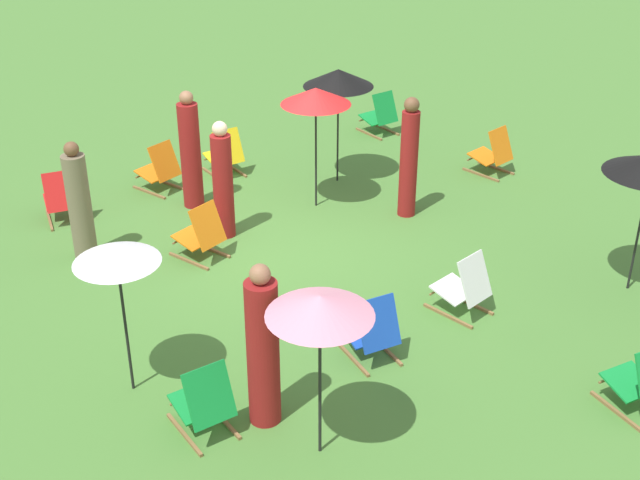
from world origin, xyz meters
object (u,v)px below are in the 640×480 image
object	(u,v)px
deckchair_2	(159,169)
person_1	(409,159)
deckchair_12	(204,402)
umbrella_4	(320,306)
deckchair_10	(464,287)
deckchair_3	(372,331)
umbrella_3	(338,78)
umbrella_0	(116,254)
deckchair_8	(225,154)
deckchair_0	(380,115)
person_0	(190,153)
person_4	(80,205)
umbrella_1	(316,96)
person_3	(263,350)
deckchair_9	(493,153)
person_2	(223,183)
deckchair_6	(61,198)
deckchair_7	(201,234)

from	to	relation	value
deckchair_2	person_1	bearing A→B (deg)	114.64
deckchair_12	umbrella_4	bearing A→B (deg)	131.43
deckchair_10	umbrella_4	xyz separation A→B (m)	(2.94, 1.04, 1.34)
deckchair_2	deckchair_3	xyz separation A→B (m)	(0.06, 5.69, 0.00)
deckchair_3	deckchair_10	distance (m)	1.54
umbrella_3	umbrella_4	size ratio (longest dim) A/B	1.06
deckchair_3	umbrella_0	bearing A→B (deg)	-15.04
deckchair_8	deckchair_0	bearing A→B (deg)	-179.23
person_0	person_4	xyz separation A→B (m)	(2.05, 0.67, -0.07)
umbrella_1	person_0	bearing A→B (deg)	-35.45
umbrella_1	person_3	size ratio (longest dim) A/B	1.04
umbrella_3	person_0	distance (m)	2.65
umbrella_4	deckchair_9	bearing A→B (deg)	-148.16
umbrella_4	person_1	world-z (taller)	person_1
person_3	person_2	bearing A→B (deg)	118.47
umbrella_4	person_0	size ratio (longest dim) A/B	0.96
deckchair_9	umbrella_1	size ratio (longest dim) A/B	0.43
deckchair_3	umbrella_0	size ratio (longest dim) A/B	0.46
deckchair_3	person_0	size ratio (longest dim) A/B	0.44
deckchair_2	deckchair_8	world-z (taller)	same
deckchair_6	umbrella_0	distance (m)	4.74
umbrella_3	umbrella_1	bearing A→B (deg)	34.79
deckchair_7	person_0	size ratio (longest dim) A/B	0.46
deckchair_7	deckchair_8	xyz separation A→B (m)	(-1.73, -2.39, 0.00)
deckchair_7	deckchair_2	bearing A→B (deg)	-119.99
deckchair_9	person_2	xyz separation A→B (m)	(4.89, -0.63, 0.48)
deckchair_10	person_3	world-z (taller)	person_3
deckchair_8	person_2	world-z (taller)	person_2
deckchair_8	person_0	size ratio (longest dim) A/B	0.44
deckchair_12	person_2	xyz separation A→B (m)	(-2.33, -3.71, 0.48)
deckchair_0	umbrella_1	world-z (taller)	umbrella_1
deckchair_8	deckchair_12	distance (m)	6.65
deckchair_8	deckchair_6	bearing A→B (deg)	2.71
deckchair_3	person_4	world-z (taller)	person_4
deckchair_6	deckchair_10	distance (m)	6.30
deckchair_8	person_1	bearing A→B (deg)	117.56
person_0	umbrella_0	bearing A→B (deg)	-144.45
deckchair_7	umbrella_1	bearing A→B (deg)	174.24
umbrella_3	deckchair_2	bearing A→B (deg)	-27.60
umbrella_1	person_0	distance (m)	2.15
umbrella_0	umbrella_3	bearing A→B (deg)	-147.76
deckchair_12	person_4	size ratio (longest dim) A/B	0.48
umbrella_4	person_3	bearing A→B (deg)	-75.74
deckchair_10	person_1	world-z (taller)	person_1
deckchair_2	person_0	distance (m)	1.00
deckchair_8	umbrella_0	xyz separation A→B (m)	(3.77, 4.59, 1.33)
deckchair_2	person_4	bearing A→B (deg)	21.43
umbrella_4	umbrella_0	bearing A→B (deg)	-61.06
deckchair_3	umbrella_3	world-z (taller)	umbrella_3
deckchair_7	person_0	distance (m)	1.84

